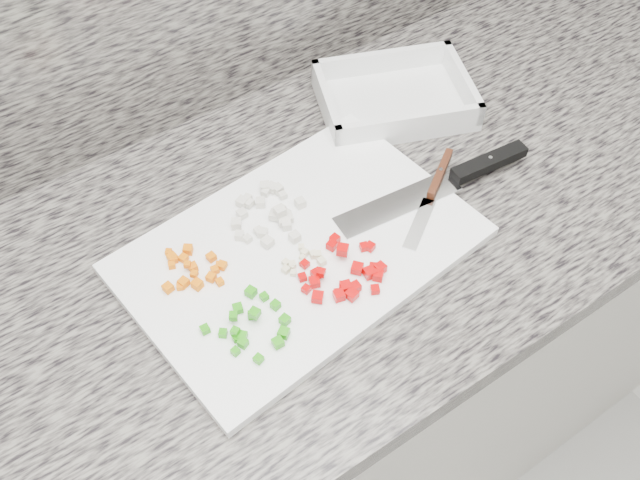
# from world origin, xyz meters

# --- Properties ---
(cabinet) EXTENTS (3.92, 0.62, 0.86)m
(cabinet) POSITION_xyz_m (0.00, 1.44, 0.43)
(cabinet) COLOR silver
(cabinet) RESTS_ON ground
(countertop) EXTENTS (3.96, 0.64, 0.04)m
(countertop) POSITION_xyz_m (0.00, 1.44, 0.88)
(countertop) COLOR #6A665D
(countertop) RESTS_ON cabinet
(cutting_board) EXTENTS (0.49, 0.36, 0.02)m
(cutting_board) POSITION_xyz_m (0.07, 1.40, 0.91)
(cutting_board) COLOR white
(cutting_board) RESTS_ON countertop
(carrot_pile) EXTENTS (0.09, 0.09, 0.02)m
(carrot_pile) POSITION_xyz_m (-0.07, 1.45, 0.92)
(carrot_pile) COLOR orange
(carrot_pile) RESTS_ON cutting_board
(onion_pile) EXTENTS (0.12, 0.12, 0.02)m
(onion_pile) POSITION_xyz_m (0.06, 1.47, 0.92)
(onion_pile) COLOR beige
(onion_pile) RESTS_ON cutting_board
(green_pepper_pile) EXTENTS (0.10, 0.10, 0.02)m
(green_pepper_pile) POSITION_xyz_m (-0.05, 1.33, 0.92)
(green_pepper_pile) COLOR #24940D
(green_pepper_pile) RESTS_ON cutting_board
(red_pepper_pile) EXTENTS (0.12, 0.11, 0.02)m
(red_pepper_pile) POSITION_xyz_m (0.09, 1.33, 0.92)
(red_pepper_pile) COLOR #BD0203
(red_pepper_pile) RESTS_ON cutting_board
(garlic_pile) EXTENTS (0.06, 0.05, 0.01)m
(garlic_pile) POSITION_xyz_m (0.06, 1.38, 0.92)
(garlic_pile) COLOR beige
(garlic_pile) RESTS_ON cutting_board
(chef_knife) EXTENTS (0.32, 0.06, 0.02)m
(chef_knife) POSITION_xyz_m (0.33, 1.38, 0.92)
(chef_knife) COLOR silver
(chef_knife) RESTS_ON cutting_board
(paring_knife) EXTENTS (0.17, 0.12, 0.02)m
(paring_knife) POSITION_xyz_m (0.29, 1.38, 0.92)
(paring_knife) COLOR silver
(paring_knife) RESTS_ON cutting_board
(tray) EXTENTS (0.29, 0.25, 0.05)m
(tray) POSITION_xyz_m (0.36, 1.57, 0.92)
(tray) COLOR white
(tray) RESTS_ON countertop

